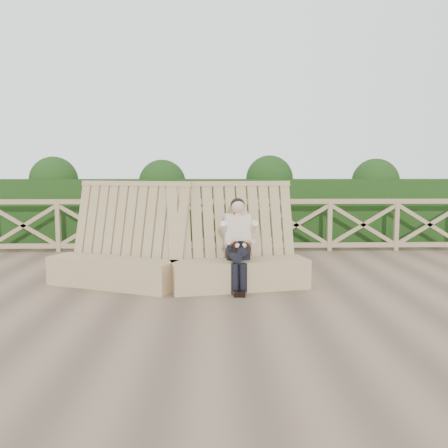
{
  "coord_description": "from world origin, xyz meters",
  "views": [
    {
      "loc": [
        -0.35,
        -6.95,
        1.67
      ],
      "look_at": [
        -0.17,
        0.4,
        0.9
      ],
      "focal_mm": 40.0,
      "sensor_mm": 36.0,
      "label": 1
    }
  ],
  "objects": [
    {
      "name": "bench",
      "position": [
        -0.87,
        0.23,
        0.39
      ],
      "size": [
        3.86,
        1.48,
        1.55
      ],
      "rotation": [
        0.0,
        0.0,
        -0.04
      ],
      "color": "#977B56",
      "rests_on": "ground"
    },
    {
      "name": "ground",
      "position": [
        0.0,
        0.0,
        0.0
      ],
      "size": [
        60.0,
        60.0,
        0.0
      ],
      "primitive_type": "plane",
      "color": "brown",
      "rests_on": "ground"
    },
    {
      "name": "woman",
      "position": [
        0.02,
        0.07,
        0.7
      ],
      "size": [
        0.39,
        0.8,
        1.3
      ],
      "rotation": [
        0.0,
        0.0,
        0.08
      ],
      "color": "black",
      "rests_on": "ground"
    },
    {
      "name": "guardrail",
      "position": [
        0.0,
        3.5,
        0.55
      ],
      "size": [
        10.1,
        0.09,
        1.1
      ],
      "color": "#927155",
      "rests_on": "ground"
    },
    {
      "name": "hedge",
      "position": [
        0.0,
        4.7,
        0.75
      ],
      "size": [
        12.0,
        1.2,
        1.5
      ],
      "primitive_type": "cube",
      "color": "black",
      "rests_on": "ground"
    }
  ]
}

